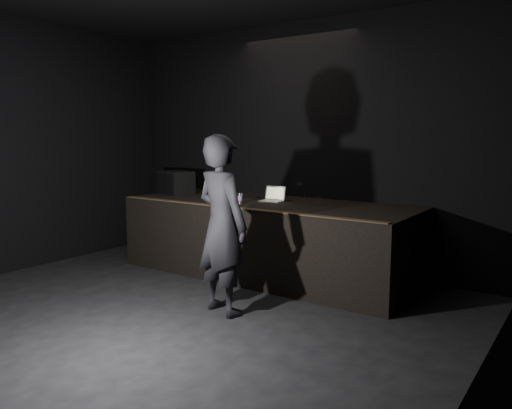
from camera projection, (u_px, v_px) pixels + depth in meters
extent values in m
plane|color=black|center=(107.00, 339.00, 4.69)|extent=(7.00, 7.00, 0.00)
cube|color=black|center=(297.00, 145.00, 7.29)|extent=(6.00, 0.10, 3.50)
cube|color=black|center=(449.00, 162.00, 2.75)|extent=(0.10, 7.00, 3.50)
cube|color=black|center=(268.00, 238.00, 6.84)|extent=(4.00, 1.50, 1.00)
cube|color=brown|center=(236.00, 208.00, 6.19)|extent=(3.92, 0.10, 0.01)
cube|color=black|center=(176.00, 183.00, 7.66)|extent=(0.61, 0.50, 0.35)
cube|color=black|center=(165.00, 183.00, 7.54)|extent=(0.48, 0.15, 0.29)
cylinder|color=black|center=(263.00, 198.00, 7.13)|extent=(0.99, 0.12, 0.02)
cube|color=white|center=(271.00, 201.00, 6.77)|extent=(0.32, 0.23, 0.01)
cube|color=silver|center=(271.00, 201.00, 6.76)|extent=(0.26, 0.14, 0.00)
cube|color=white|center=(275.00, 193.00, 6.87)|extent=(0.30, 0.09, 0.19)
cube|color=gold|center=(275.00, 193.00, 6.86)|extent=(0.26, 0.07, 0.15)
cylinder|color=silver|center=(240.00, 199.00, 6.55)|extent=(0.06, 0.06, 0.14)
cylinder|color=#241B97|center=(240.00, 198.00, 6.55)|extent=(0.06, 0.06, 0.06)
cylinder|color=#B7101D|center=(240.00, 201.00, 6.55)|extent=(0.06, 0.06, 0.01)
cylinder|color=white|center=(317.00, 201.00, 6.40)|extent=(0.09, 0.09, 0.11)
cube|color=silver|center=(235.00, 206.00, 6.27)|extent=(0.08, 0.15, 0.03)
imported|color=black|center=(222.00, 225.00, 5.27)|extent=(0.78, 0.61, 1.91)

